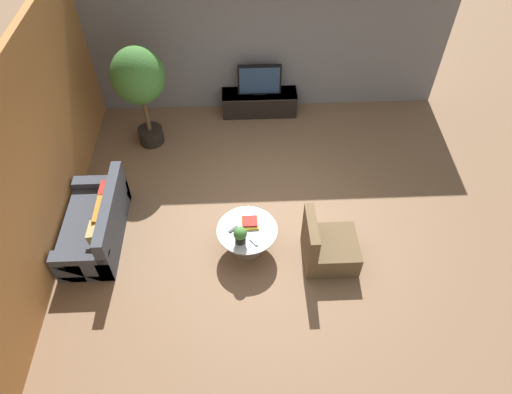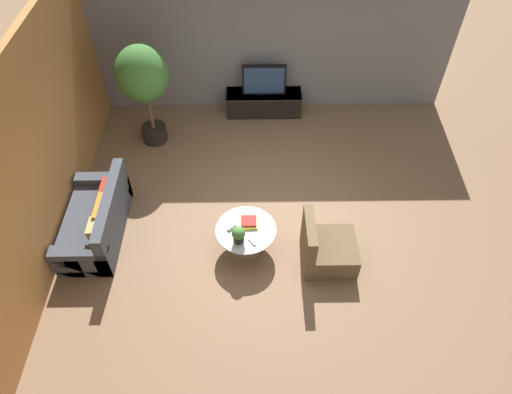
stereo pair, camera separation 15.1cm
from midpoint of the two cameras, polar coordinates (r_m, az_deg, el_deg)
The scene contains 13 objects.
ground_plane at distance 7.57m, azimuth 0.66°, elevation -2.95°, with size 24.00×24.00×0.00m, color brown.
back_wall_stone at distance 9.17m, azimuth -0.39°, elevation 19.27°, with size 7.40×0.12×3.00m, color slate.
side_wall_left at distance 7.26m, azimuth -26.08°, elevation 5.23°, with size 0.12×7.40×3.00m, color #B2753D.
media_console at distance 9.56m, azimuth -0.05°, elevation 11.73°, with size 1.54×0.50×0.47m.
television at distance 9.26m, azimuth -0.05°, elevation 14.43°, with size 0.86×0.13×0.63m.
coffee_table at distance 6.99m, azimuth -1.74°, elevation -4.80°, with size 0.92×0.92×0.45m.
couch_by_wall at distance 7.59m, azimuth -19.86°, elevation -3.29°, with size 0.84×1.71×0.84m.
armchair_wicker at distance 6.97m, azimuth 8.27°, elevation -6.24°, with size 0.80×0.76×0.86m.
potted_palm_tall at distance 8.42m, azimuth -14.93°, elevation 13.89°, with size 0.94×0.94×1.99m.
potted_plant_tabletop at distance 6.63m, azimuth -2.64°, elevation -4.75°, with size 0.20×0.20×0.28m.
book_stack at distance 6.93m, azimuth -1.39°, elevation -3.17°, with size 0.26×0.29×0.07m.
remote_black at distance 6.88m, azimuth -3.49°, elevation -4.03°, with size 0.04×0.16×0.02m, color black.
remote_silver at distance 6.72m, azimuth -0.93°, elevation -5.64°, with size 0.04×0.16×0.02m, color gray.
Camera 1 is at (-0.38, -4.80, 5.85)m, focal length 32.00 mm.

